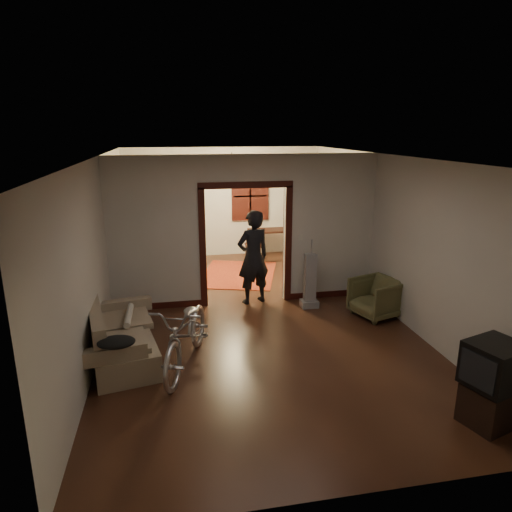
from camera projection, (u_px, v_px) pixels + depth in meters
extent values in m
cube|color=black|center=(253.00, 316.00, 8.16)|extent=(5.00, 8.50, 0.01)
cube|color=white|center=(253.00, 156.00, 7.40)|extent=(5.00, 8.50, 0.01)
cube|color=beige|center=(223.00, 202.00, 11.80)|extent=(5.00, 0.02, 2.80)
cube|color=beige|center=(100.00, 247.00, 7.33)|extent=(0.02, 8.50, 2.80)
cube|color=beige|center=(389.00, 234.00, 8.23)|extent=(0.02, 8.50, 2.80)
cube|color=beige|center=(245.00, 231.00, 8.49)|extent=(5.00, 0.14, 2.80)
cube|color=black|center=(246.00, 246.00, 8.57)|extent=(1.74, 0.20, 2.32)
cube|color=black|center=(250.00, 196.00, 11.85)|extent=(0.98, 0.06, 1.28)
sphere|color=#FFE0A5|center=(232.00, 171.00, 9.89)|extent=(0.24, 0.24, 0.24)
cube|color=silver|center=(301.00, 237.00, 8.65)|extent=(0.08, 0.01, 0.12)
cube|color=#76694F|center=(121.00, 331.00, 6.57)|extent=(1.18, 1.96, 0.84)
cylinder|color=beige|center=(129.00, 315.00, 6.84)|extent=(0.10, 0.77, 0.10)
ellipsoid|color=black|center=(116.00, 342.00, 5.65)|extent=(0.46, 0.35, 0.14)
imported|color=silver|center=(187.00, 333.00, 6.31)|extent=(1.23, 2.03, 1.01)
imported|color=brown|center=(376.00, 298.00, 8.08)|extent=(0.95, 0.94, 0.69)
cube|color=black|center=(489.00, 405.00, 5.12)|extent=(0.63, 0.60, 0.47)
cube|color=black|center=(495.00, 364.00, 4.98)|extent=(0.70, 0.67, 0.50)
cube|color=gray|center=(310.00, 281.00, 8.46)|extent=(0.37, 0.32, 1.03)
imported|color=black|center=(253.00, 257.00, 8.58)|extent=(0.76, 0.62, 1.80)
cube|color=maroon|center=(239.00, 274.00, 10.49)|extent=(2.14, 2.48, 0.02)
cube|color=#273620|center=(168.00, 232.00, 11.14)|extent=(0.87, 0.57, 1.62)
sphere|color=#1E5972|center=(165.00, 185.00, 10.84)|extent=(0.26, 0.26, 0.26)
cube|color=black|center=(273.00, 243.00, 11.86)|extent=(1.00, 0.59, 0.72)
cube|color=black|center=(254.00, 245.00, 11.22)|extent=(0.47, 0.47, 0.94)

